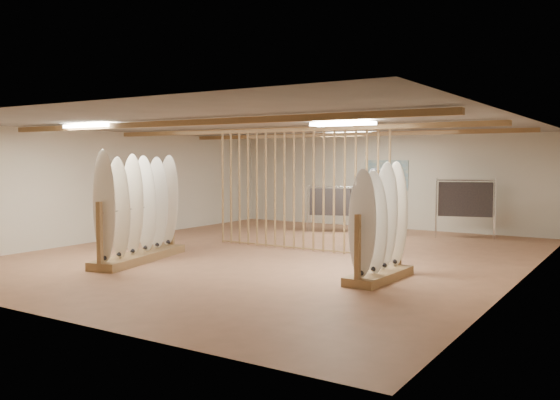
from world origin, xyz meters
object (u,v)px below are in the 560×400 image
Objects in this scene: shopper_b at (370,203)px; rack_right at (380,241)px; clothing_rack_b at (465,199)px; shopper_a at (376,197)px; clothing_rack_a at (330,202)px; rack_left at (139,225)px.

rack_right is at bearing -48.31° from shopper_b.
clothing_rack_b is (-0.26, 6.33, 0.35)m from rack_right.
shopper_a is (-2.21, -0.79, 0.02)m from clothing_rack_b.
rack_right is 0.96× the size of shopper_a.
rack_right is 6.74m from clothing_rack_a.
shopper_a reaches higher than clothing_rack_a.
rack_right reaches higher than clothing_rack_b.
clothing_rack_b is at bearing 94.89° from rack_right.
clothing_rack_a is at bearing 176.85° from clothing_rack_b.
rack_left is at bearing 93.25° from shopper_a.
shopper_b is at bearing 117.91° from rack_right.
rack_right is 6.35m from clothing_rack_b.
shopper_a reaches higher than clothing_rack_b.
clothing_rack_a is 1.12m from shopper_b.
rack_left reaches higher than shopper_a.
shopper_b reaches higher than clothing_rack_b.
clothing_rack_a is 1.39m from shopper_a.
rack_left is 6.84m from shopper_a.
shopper_b is at bearing 61.12° from rack_left.
rack_right is at bearing 138.38° from shopper_a.
rack_left is 1.38× the size of rack_right.
rack_left is 7.26m from shopper_b.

